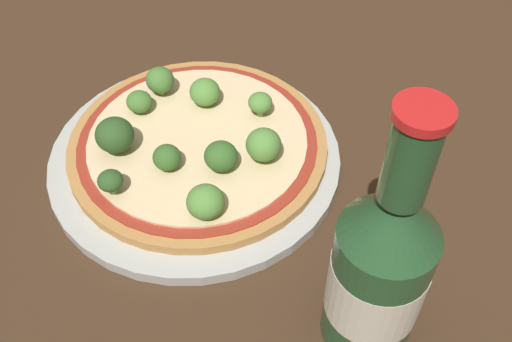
# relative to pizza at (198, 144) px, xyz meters

# --- Properties ---
(ground_plane) EXTENTS (3.00, 3.00, 0.00)m
(ground_plane) POSITION_rel_pizza_xyz_m (0.01, -0.01, -0.02)
(ground_plane) COLOR #3D2819
(plate) EXTENTS (0.28, 0.28, 0.01)m
(plate) POSITION_rel_pizza_xyz_m (0.00, -0.00, -0.01)
(plate) COLOR #B2B7B2
(plate) RESTS_ON ground_plane
(pizza) EXTENTS (0.25, 0.25, 0.01)m
(pizza) POSITION_rel_pizza_xyz_m (0.00, 0.00, 0.00)
(pizza) COLOR #B77F42
(pizza) RESTS_ON plate
(broccoli_floret_0) EXTENTS (0.03, 0.03, 0.03)m
(broccoli_floret_0) POSITION_rel_pizza_xyz_m (0.07, 0.02, 0.03)
(broccoli_floret_0) COLOR #7A9E5B
(broccoli_floret_0) RESTS_ON pizza
(broccoli_floret_1) EXTENTS (0.03, 0.03, 0.03)m
(broccoli_floret_1) POSITION_rel_pizza_xyz_m (0.01, -0.04, 0.02)
(broccoli_floret_1) COLOR #7A9E5B
(broccoli_floret_1) RESTS_ON pizza
(broccoli_floret_2) EXTENTS (0.03, 0.03, 0.03)m
(broccoli_floret_2) POSITION_rel_pizza_xyz_m (0.04, -0.01, 0.02)
(broccoli_floret_2) COLOR #7A9E5B
(broccoli_floret_2) RESTS_ON pizza
(broccoli_floret_3) EXTENTS (0.03, 0.03, 0.03)m
(broccoli_floret_3) POSITION_rel_pizza_xyz_m (-0.03, 0.04, 0.02)
(broccoli_floret_3) COLOR #7A9E5B
(broccoli_floret_3) RESTS_ON pizza
(broccoli_floret_4) EXTENTS (0.04, 0.04, 0.04)m
(broccoli_floret_4) POSITION_rel_pizza_xyz_m (-0.05, -0.06, 0.03)
(broccoli_floret_4) COLOR #7A9E5B
(broccoli_floret_4) RESTS_ON pizza
(broccoli_floret_5) EXTENTS (0.03, 0.03, 0.02)m
(broccoli_floret_5) POSITION_rel_pizza_xyz_m (-0.07, -0.01, 0.02)
(broccoli_floret_5) COLOR #7A9E5B
(broccoli_floret_5) RESTS_ON pizza
(broccoli_floret_6) EXTENTS (0.03, 0.03, 0.03)m
(broccoli_floret_6) POSITION_rel_pizza_xyz_m (0.07, -0.06, 0.02)
(broccoli_floret_6) COLOR #7A9E5B
(broccoli_floret_6) RESTS_ON pizza
(broccoli_floret_7) EXTENTS (0.03, 0.03, 0.03)m
(broccoli_floret_7) POSITION_rel_pizza_xyz_m (-0.07, 0.03, 0.02)
(broccoli_floret_7) COLOR #7A9E5B
(broccoli_floret_7) RESTS_ON pizza
(broccoli_floret_8) EXTENTS (0.02, 0.02, 0.03)m
(broccoli_floret_8) POSITION_rel_pizza_xyz_m (0.03, 0.06, 0.02)
(broccoli_floret_8) COLOR #7A9E5B
(broccoli_floret_8) RESTS_ON pizza
(broccoli_floret_9) EXTENTS (0.02, 0.02, 0.02)m
(broccoli_floret_9) POSITION_rel_pizza_xyz_m (-0.01, -0.10, 0.02)
(broccoli_floret_9) COLOR #7A9E5B
(broccoli_floret_9) RESTS_ON pizza
(beer_bottle) EXTENTS (0.07, 0.07, 0.23)m
(beer_bottle) POSITION_rel_pizza_xyz_m (0.22, -0.05, 0.06)
(beer_bottle) COLOR #234C28
(beer_bottle) RESTS_ON ground_plane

